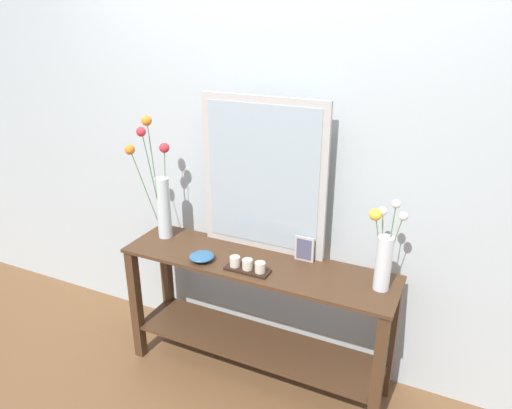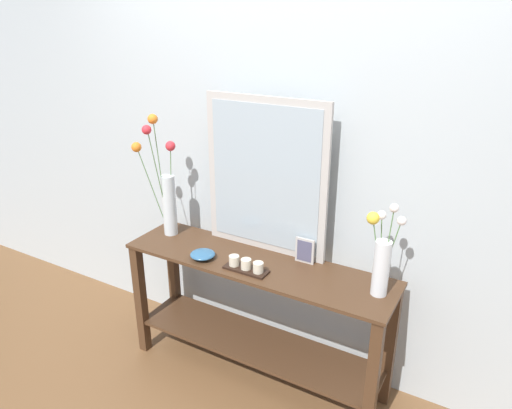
% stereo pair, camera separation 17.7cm
% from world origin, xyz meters
% --- Properties ---
extents(ground_plane, '(7.00, 6.00, 0.02)m').
position_xyz_m(ground_plane, '(0.00, 0.00, -0.01)').
color(ground_plane, brown).
extents(wall_back, '(6.40, 0.08, 2.70)m').
position_xyz_m(wall_back, '(0.00, 0.32, 1.35)').
color(wall_back, '#B2BCC1').
rests_on(wall_back, ground).
extents(console_table, '(1.55, 0.40, 0.76)m').
position_xyz_m(console_table, '(0.00, 0.00, 0.47)').
color(console_table, '#472D1C').
rests_on(console_table, ground).
extents(mirror_leaning, '(0.73, 0.03, 0.88)m').
position_xyz_m(mirror_leaning, '(-0.04, 0.17, 1.20)').
color(mirror_leaning, '#B7B2AD').
rests_on(mirror_leaning, console_table).
extents(tall_vase_left, '(0.20, 0.20, 0.75)m').
position_xyz_m(tall_vase_left, '(-0.65, 0.04, 1.04)').
color(tall_vase_left, silver).
rests_on(tall_vase_left, console_table).
extents(vase_right, '(0.17, 0.14, 0.47)m').
position_xyz_m(vase_right, '(0.67, 0.03, 0.96)').
color(vase_right, silver).
rests_on(vase_right, console_table).
extents(candle_tray, '(0.24, 0.09, 0.07)m').
position_xyz_m(candle_tray, '(-0.00, -0.11, 0.79)').
color(candle_tray, black).
rests_on(candle_tray, console_table).
extents(picture_frame_small, '(0.11, 0.01, 0.14)m').
position_xyz_m(picture_frame_small, '(0.23, 0.13, 0.83)').
color(picture_frame_small, '#B7B2AD').
rests_on(picture_frame_small, console_table).
extents(decorative_bowl, '(0.14, 0.14, 0.04)m').
position_xyz_m(decorative_bowl, '(-0.28, -0.11, 0.79)').
color(decorative_bowl, '#2D5B84').
rests_on(decorative_bowl, console_table).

